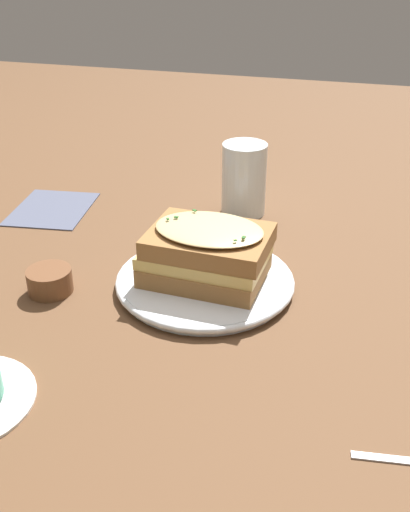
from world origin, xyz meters
TOP-DOWN VIEW (x-y plane):
  - ground_plane at (0.00, 0.00)m, footprint 2.40×2.40m
  - dinner_plate at (0.01, 0.02)m, footprint 0.23×0.23m
  - sandwich at (0.01, 0.02)m, footprint 0.12×0.16m
  - water_glass at (-0.22, 0.01)m, footprint 0.07×0.07m
  - napkin at (-0.15, -0.29)m, footprint 0.16×0.14m
  - condiment_pot at (0.08, -0.17)m, footprint 0.06×0.06m

SIDE VIEW (x-z plane):
  - ground_plane at x=0.00m, z-range 0.00..0.00m
  - napkin at x=-0.15m, z-range 0.00..0.00m
  - dinner_plate at x=0.01m, z-range 0.00..0.02m
  - condiment_pot at x=0.08m, z-range 0.00..0.03m
  - sandwich at x=0.01m, z-range 0.01..0.09m
  - water_glass at x=-0.22m, z-range 0.00..0.11m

